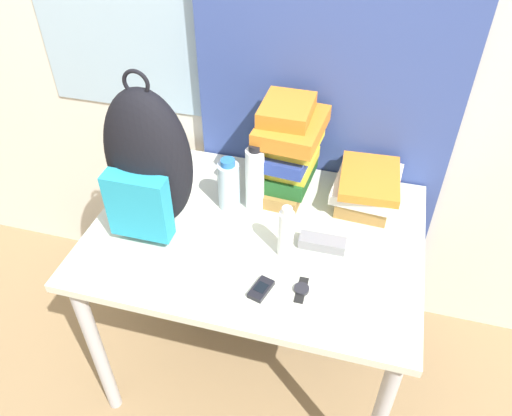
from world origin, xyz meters
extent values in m
cube|color=silver|center=(0.00, 0.88, 1.25)|extent=(6.00, 0.05, 2.50)
cube|color=#9EBCD1|center=(-0.44, 0.85, 1.30)|extent=(1.10, 0.01, 0.80)
cube|color=#384C93|center=(0.14, 0.83, 1.25)|extent=(0.94, 0.04, 2.50)
cube|color=beige|center=(0.00, 0.40, 0.75)|extent=(1.10, 0.80, 0.03)
cylinder|color=#B2B2B7|center=(-0.50, 0.06, 0.37)|extent=(0.05, 0.05, 0.74)
cylinder|color=#B2B2B7|center=(-0.50, 0.74, 0.37)|extent=(0.05, 0.05, 0.74)
cylinder|color=#B2B2B7|center=(0.50, 0.74, 0.37)|extent=(0.05, 0.05, 0.74)
ellipsoid|color=black|center=(-0.34, 0.37, 1.02)|extent=(0.28, 0.18, 0.50)
cube|color=teal|center=(-0.34, 0.26, 0.92)|extent=(0.20, 0.06, 0.22)
torus|color=black|center=(-0.34, 0.37, 1.28)|extent=(0.08, 0.01, 0.08)
cube|color=olive|center=(0.04, 0.64, 0.79)|extent=(0.17, 0.28, 0.05)
cube|color=#1E5623|center=(0.04, 0.64, 0.85)|extent=(0.20, 0.24, 0.06)
cube|color=yellow|center=(0.04, 0.64, 0.90)|extent=(0.22, 0.22, 0.04)
cube|color=navy|center=(0.04, 0.65, 0.94)|extent=(0.21, 0.29, 0.05)
cube|color=yellow|center=(0.05, 0.65, 0.99)|extent=(0.22, 0.22, 0.05)
cube|color=orange|center=(0.06, 0.64, 1.04)|extent=(0.22, 0.29, 0.06)
cube|color=orange|center=(0.04, 0.66, 1.09)|extent=(0.17, 0.21, 0.05)
cube|color=olive|center=(0.33, 0.64, 0.80)|extent=(0.19, 0.24, 0.06)
cube|color=silver|center=(0.34, 0.65, 0.84)|extent=(0.24, 0.29, 0.04)
cube|color=orange|center=(0.34, 0.64, 0.88)|extent=(0.21, 0.27, 0.03)
cylinder|color=silver|center=(-0.13, 0.50, 0.86)|extent=(0.08, 0.08, 0.18)
cylinder|color=#286BB7|center=(-0.13, 0.50, 0.95)|extent=(0.05, 0.05, 0.02)
cylinder|color=white|center=(-0.04, 0.52, 0.89)|extent=(0.06, 0.06, 0.24)
cylinder|color=black|center=(-0.04, 0.52, 1.02)|extent=(0.04, 0.04, 0.02)
cylinder|color=white|center=(0.12, 0.32, 0.85)|extent=(0.05, 0.05, 0.17)
cylinder|color=white|center=(0.12, 0.32, 0.95)|extent=(0.03, 0.03, 0.02)
cube|color=black|center=(0.08, 0.15, 0.78)|extent=(0.07, 0.10, 0.02)
cube|color=black|center=(0.08, 0.15, 0.78)|extent=(0.04, 0.05, 0.00)
cube|color=gray|center=(0.23, 0.38, 0.79)|extent=(0.15, 0.06, 0.04)
cube|color=black|center=(0.20, 0.18, 0.77)|extent=(0.03, 0.10, 0.00)
cylinder|color=#232328|center=(0.20, 0.18, 0.77)|extent=(0.05, 0.05, 0.01)
camera|label=1|loc=(0.32, -0.78, 1.92)|focal=35.00mm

